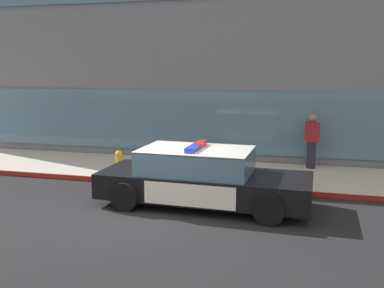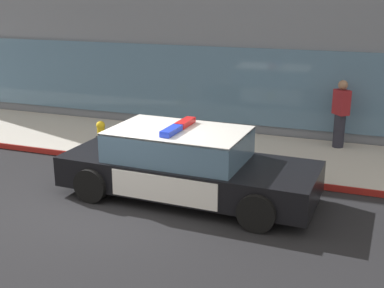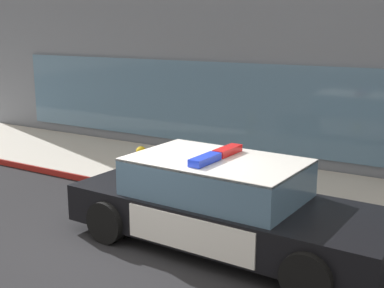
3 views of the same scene
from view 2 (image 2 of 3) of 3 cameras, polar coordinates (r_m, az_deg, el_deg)
The scene contains 6 objects.
ground at distance 9.95m, azimuth -9.31°, elevation -6.74°, with size 48.00×48.00×0.00m, color black.
sidewalk at distance 13.15m, azimuth -1.15°, elevation -0.25°, with size 48.00×3.20×0.15m, color #B2ADA3.
curb_red_paint at distance 11.74m, azimuth -4.05°, elevation -2.43°, with size 28.80×0.04×0.14m, color maroon.
police_cruiser at distance 9.94m, azimuth -0.76°, elevation -2.34°, with size 5.09×2.20×1.49m.
fire_hydrant at distance 12.76m, azimuth -10.20°, elevation 0.94°, with size 0.34×0.39×0.73m.
pedestrian_on_sidewalk at distance 13.15m, azimuth 16.43°, elevation 3.29°, with size 0.46×0.47×1.71m.
Camera 2 is at (4.65, -7.86, 3.96)m, focal length 47.22 mm.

